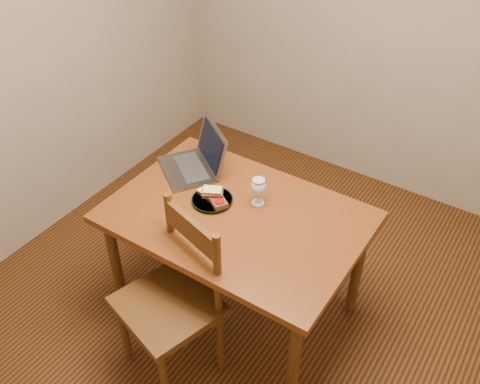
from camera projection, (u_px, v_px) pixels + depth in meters
The scene contains 11 objects.
floor at pixel (256, 308), 3.22m from camera, with size 3.20×3.20×0.02m, color black.
back_wall at pixel (392, 13), 3.45m from camera, with size 3.20×0.02×2.60m, color gray.
left_wall at pixel (26, 41), 3.10m from camera, with size 0.02×3.20×2.60m, color gray.
table at pixel (237, 226), 2.81m from camera, with size 1.30×0.90×0.74m.
chair at pixel (171, 295), 2.61m from camera, with size 0.56×0.55×0.49m.
plate at pixel (212, 200), 2.83m from camera, with size 0.22×0.22×0.02m, color black.
sandwich_cheese at pixel (208, 193), 2.84m from camera, with size 0.11×0.06×0.03m, color #381E0C, non-canonical shape.
sandwich_tomato at pixel (217, 200), 2.79m from camera, with size 0.12×0.07×0.04m, color #381E0C, non-canonical shape.
sandwich_top at pixel (213, 192), 2.80m from camera, with size 0.11×0.07×0.03m, color #381E0C, non-canonical shape.
milk_glass at pixel (258, 191), 2.78m from camera, with size 0.08×0.08×0.16m, color white, non-canonical shape.
laptop at pixel (198, 158), 3.03m from camera, with size 0.47×0.46×0.25m.
Camera 1 is at (1.06, -1.79, 2.55)m, focal length 40.00 mm.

